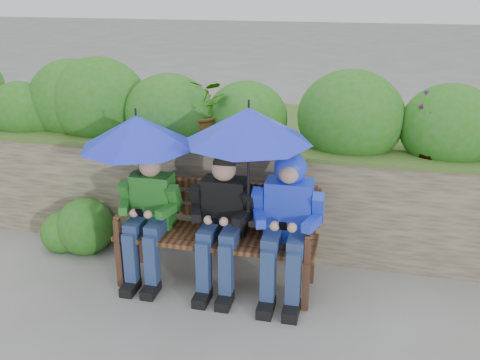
% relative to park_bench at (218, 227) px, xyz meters
% --- Properties ---
extents(ground, '(60.00, 60.00, 0.00)m').
position_rel_park_bench_xyz_m(ground, '(0.19, -0.09, -0.51)').
color(ground, slate).
rests_on(ground, ground).
extents(garden_backdrop, '(8.12, 2.88, 1.87)m').
position_rel_park_bench_xyz_m(garden_backdrop, '(0.08, 1.47, 0.17)').
color(garden_backdrop, brown).
rests_on(garden_backdrop, ground).
extents(park_bench, '(1.70, 0.50, 0.90)m').
position_rel_park_bench_xyz_m(park_bench, '(0.00, 0.00, 0.00)').
color(park_bench, '#442A1D').
rests_on(park_bench, ground).
extents(boy_left, '(0.52, 0.60, 1.14)m').
position_rel_park_bench_xyz_m(boy_left, '(-0.59, -0.08, 0.13)').
color(boy_left, '#25721C').
rests_on(boy_left, ground).
extents(boy_middle, '(0.54, 0.62, 1.17)m').
position_rel_park_bench_xyz_m(boy_middle, '(0.06, -0.08, 0.14)').
color(boy_middle, black).
rests_on(boy_middle, ground).
extents(boy_right, '(0.57, 0.69, 1.21)m').
position_rel_park_bench_xyz_m(boy_right, '(0.60, -0.07, 0.20)').
color(boy_right, '#1833E0').
rests_on(boy_right, ground).
extents(umbrella_left, '(0.97, 0.97, 0.83)m').
position_rel_park_bench_xyz_m(umbrella_left, '(-0.67, -0.03, 0.81)').
color(umbrella_left, '#202FEF').
rests_on(umbrella_left, ground).
extents(umbrella_right, '(1.00, 1.00, 0.94)m').
position_rel_park_bench_xyz_m(umbrella_right, '(0.28, -0.10, 0.94)').
color(umbrella_right, '#202FEF').
rests_on(umbrella_right, ground).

